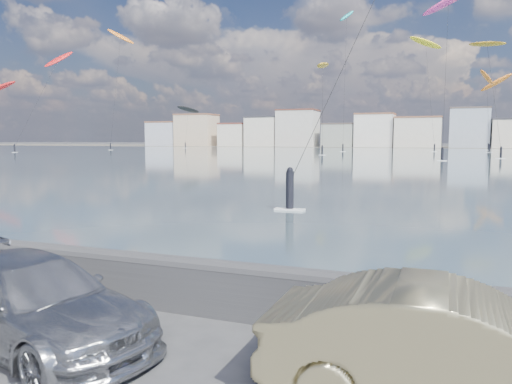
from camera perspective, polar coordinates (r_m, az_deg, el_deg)
ground at (r=7.83m, az=-18.71°, el=-19.01°), size 700.00×700.00×0.00m
bay_water at (r=97.06m, az=18.41°, el=3.90°), size 500.00×177.00×0.00m
far_shore_strip at (r=205.47m, az=19.89°, el=4.87°), size 500.00×60.00×0.00m
seawall at (r=9.70m, az=-8.43°, el=-10.09°), size 400.00×0.36×1.08m
far_buildings at (r=191.44m, az=20.26°, el=6.59°), size 240.79×13.26×14.60m
car_silver at (r=8.88m, az=-24.26°, el=-11.34°), size 5.15×3.08×1.40m
car_champagne at (r=6.68m, az=21.75°, el=-16.49°), size 4.63×1.64×1.52m
kitesurfer_0 at (r=93.21m, az=21.14°, el=19.50°), size 8.62×14.49×28.38m
kitesurfer_1 at (r=140.96m, az=10.32°, el=19.00°), size 4.88×17.47×38.11m
kitesurfer_2 at (r=156.47m, az=-15.23°, el=16.58°), size 7.58×10.61×35.49m
kitesurfer_11 at (r=161.55m, az=25.76°, el=11.13°), size 8.87×8.51×22.40m
kitesurfer_12 at (r=101.15m, az=24.92°, el=14.88°), size 7.32×13.03×21.04m
kitesurfer_14 at (r=112.21m, az=7.66°, el=14.00°), size 5.12×16.33×20.16m
kitesurfer_15 at (r=140.24m, az=-21.71°, el=13.75°), size 6.44×17.91×26.15m
kitesurfer_16 at (r=148.06m, az=18.81°, el=15.73°), size 9.50×19.20×31.30m
kitesurfer_18 at (r=179.44m, az=-7.74°, el=9.30°), size 7.50×15.17×15.10m
kitesurfer_19 at (r=144.20m, az=24.85°, el=11.70°), size 5.17×17.87×21.32m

